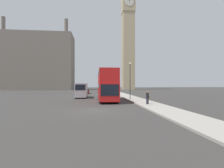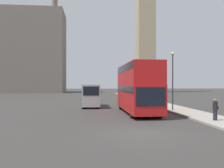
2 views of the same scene
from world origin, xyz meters
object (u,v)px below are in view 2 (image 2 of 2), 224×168
object	(u,v)px
clock_tower	(146,6)
red_double_decker_bus	(137,86)
white_van	(91,95)
pedestrian	(215,109)
parked_sedan	(90,96)
street_lamp	(173,72)

from	to	relation	value
clock_tower	red_double_decker_bus	xyz separation A→B (m)	(-15.83, -64.13, -28.22)
white_van	pedestrian	distance (m)	15.89
pedestrian	clock_tower	bearing A→B (deg)	80.79
pedestrian	parked_sedan	xyz separation A→B (m)	(-8.75, 28.67, -0.25)
clock_tower	street_lamp	xyz separation A→B (m)	(-12.02, -63.15, -26.79)
clock_tower	pedestrian	xyz separation A→B (m)	(-11.42, -70.46, -29.86)
clock_tower	parked_sedan	size ratio (longest dim) A/B	12.50
clock_tower	parked_sedan	distance (m)	55.31
red_double_decker_bus	pedestrian	distance (m)	7.88
white_van	parked_sedan	distance (m)	15.44
street_lamp	red_double_decker_bus	bearing A→B (deg)	-165.62
clock_tower	red_double_decker_bus	size ratio (longest dim) A/B	5.83
pedestrian	street_lamp	bearing A→B (deg)	94.69
parked_sedan	street_lamp	bearing A→B (deg)	-69.13
white_van	pedestrian	world-z (taller)	white_van
pedestrian	street_lamp	distance (m)	7.94
red_double_decker_bus	street_lamp	distance (m)	4.19
street_lamp	parked_sedan	bearing A→B (deg)	110.87
red_double_decker_bus	street_lamp	xyz separation A→B (m)	(3.81, 0.98, 1.43)
street_lamp	clock_tower	bearing A→B (deg)	79.22
clock_tower	red_double_decker_bus	distance (m)	71.83
red_double_decker_bus	street_lamp	size ratio (longest dim) A/B	1.75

